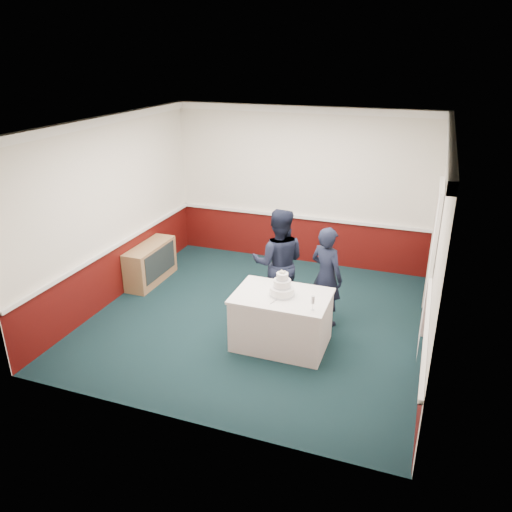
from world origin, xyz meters
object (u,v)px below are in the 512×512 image
(person_woman, at_px, (326,276))
(cake_table, at_px, (281,320))
(champagne_flute, at_px, (313,301))
(sideboard, at_px, (151,263))
(wedding_cake, at_px, (282,288))
(person_man, at_px, (278,263))
(cake_knife, at_px, (275,301))

(person_woman, bearing_deg, cake_table, 89.44)
(champagne_flute, height_order, person_woman, person_woman)
(sideboard, distance_m, wedding_cake, 3.15)
(sideboard, distance_m, person_man, 2.59)
(person_man, xyz_separation_m, person_woman, (0.76, -0.04, -0.09))
(sideboard, relative_size, person_man, 0.69)
(sideboard, distance_m, person_woman, 3.33)
(wedding_cake, relative_size, cake_knife, 1.65)
(sideboard, xyz_separation_m, champagne_flute, (3.34, -1.51, 0.58))
(sideboard, relative_size, person_woman, 0.77)
(cake_knife, relative_size, person_man, 0.13)
(wedding_cake, bearing_deg, champagne_flute, -29.25)
(wedding_cake, bearing_deg, person_man, 110.31)
(sideboard, height_order, cake_table, cake_table)
(wedding_cake, bearing_deg, cake_table, -90.00)
(cake_table, height_order, wedding_cake, wedding_cake)
(sideboard, bearing_deg, cake_knife, -27.00)
(cake_table, relative_size, wedding_cake, 3.63)
(cake_knife, relative_size, champagne_flute, 1.07)
(person_man, bearing_deg, wedding_cake, 96.29)
(sideboard, distance_m, cake_knife, 3.19)
(sideboard, height_order, champagne_flute, champagne_flute)
(cake_knife, height_order, champagne_flute, champagne_flute)
(cake_table, distance_m, wedding_cake, 0.50)
(wedding_cake, xyz_separation_m, person_man, (-0.32, 0.88, -0.03))
(cake_table, relative_size, person_woman, 0.85)
(person_man, bearing_deg, person_woman, 162.66)
(person_man, distance_m, person_woman, 0.77)
(cake_knife, height_order, person_man, person_man)
(sideboard, bearing_deg, cake_table, -23.45)
(cake_table, xyz_separation_m, champagne_flute, (0.50, -0.28, 0.53))
(cake_knife, distance_m, person_woman, 1.14)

